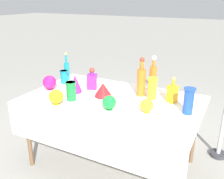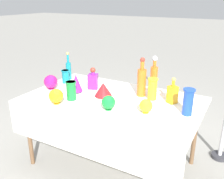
% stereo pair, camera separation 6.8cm
% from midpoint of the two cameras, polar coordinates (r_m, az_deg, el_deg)
% --- Properties ---
extents(ground_plane, '(40.00, 40.00, 0.00)m').
position_cam_midpoint_polar(ground_plane, '(2.84, 0.71, -16.49)').
color(ground_plane, gray).
extents(display_table, '(1.71, 1.05, 0.76)m').
position_cam_midpoint_polar(display_table, '(2.45, 0.35, -3.79)').
color(display_table, white).
rests_on(display_table, ground).
extents(tall_bottle_0, '(0.08, 0.08, 0.38)m').
position_cam_midpoint_polar(tall_bottle_0, '(2.68, 10.27, 3.06)').
color(tall_bottle_0, orange).
rests_on(tall_bottle_0, display_table).
extents(tall_bottle_1, '(0.06, 0.06, 0.33)m').
position_cam_midpoint_polar(tall_bottle_1, '(3.06, -9.28, 4.59)').
color(tall_bottle_1, teal).
rests_on(tall_bottle_1, display_table).
extents(tall_bottle_2, '(0.09, 0.09, 0.40)m').
position_cam_midpoint_polar(tall_bottle_2, '(2.51, 7.56, 1.98)').
color(tall_bottle_2, orange).
rests_on(tall_bottle_2, display_table).
extents(square_decanter_0, '(0.11, 0.11, 0.25)m').
position_cam_midpoint_polar(square_decanter_0, '(2.41, 14.44, -0.88)').
color(square_decanter_0, orange).
rests_on(square_decanter_0, display_table).
extents(square_decanter_1, '(0.13, 0.13, 0.24)m').
position_cam_midpoint_polar(square_decanter_1, '(2.72, -3.63, 2.18)').
color(square_decanter_1, purple).
rests_on(square_decanter_1, display_table).
extents(slender_vase_0, '(0.10, 0.10, 0.19)m').
position_cam_midpoint_polar(slender_vase_0, '(2.44, -8.53, -0.12)').
color(slender_vase_0, '#198C38').
rests_on(slender_vase_0, display_table).
extents(slender_vase_1, '(0.10, 0.10, 0.21)m').
position_cam_midpoint_polar(slender_vase_1, '(2.45, 10.01, 0.28)').
color(slender_vase_1, yellow).
rests_on(slender_vase_1, display_table).
extents(slender_vase_2, '(0.10, 0.10, 0.23)m').
position_cam_midpoint_polar(slender_vase_2, '(2.20, 17.86, -2.54)').
color(slender_vase_2, blue).
rests_on(slender_vase_2, display_table).
extents(slender_vase_3, '(0.10, 0.10, 0.15)m').
position_cam_midpoint_polar(slender_vase_3, '(2.94, -9.91, 3.08)').
color(slender_vase_3, teal).
rests_on(slender_vase_3, display_table).
extents(fluted_vase_0, '(0.13, 0.13, 0.19)m').
position_cam_midpoint_polar(fluted_vase_0, '(2.63, -7.48, 1.50)').
color(fluted_vase_0, purple).
rests_on(fluted_vase_0, display_table).
extents(fluted_vase_1, '(0.17, 0.17, 0.14)m').
position_cam_midpoint_polar(fluted_vase_1, '(2.49, -1.24, 0.04)').
color(fluted_vase_1, red).
rests_on(fluted_vase_1, display_table).
extents(round_bowl_0, '(0.14, 0.14, 0.14)m').
position_cam_midpoint_polar(round_bowl_0, '(2.38, -11.89, -1.49)').
color(round_bowl_0, orange).
rests_on(round_bowl_0, display_table).
extents(round_bowl_1, '(0.15, 0.15, 0.16)m').
position_cam_midpoint_polar(round_bowl_1, '(2.78, -13.15, 1.73)').
color(round_bowl_1, '#C61972').
rests_on(round_bowl_1, display_table).
extents(round_bowl_2, '(0.11, 0.11, 0.12)m').
position_cam_midpoint_polar(round_bowl_2, '(2.17, 8.64, -3.74)').
color(round_bowl_2, yellow).
rests_on(round_bowl_2, display_table).
extents(round_bowl_3, '(0.12, 0.12, 0.13)m').
position_cam_midpoint_polar(round_bowl_3, '(2.20, 0.06, -2.99)').
color(round_bowl_3, '#198C38').
rests_on(round_bowl_3, display_table).
extents(price_tag_left, '(0.06, 0.02, 0.04)m').
position_cam_midpoint_polar(price_tag_left, '(1.93, 5.38, -8.46)').
color(price_tag_left, white).
rests_on(price_tag_left, display_table).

